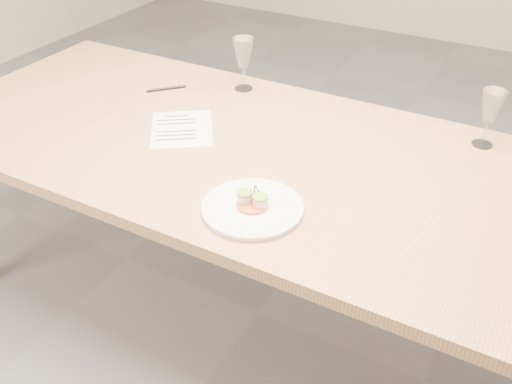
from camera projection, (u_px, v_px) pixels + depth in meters
The scene contains 7 objects.
ground at pixel (258, 313), 2.27m from camera, with size 7.00×7.00×0.00m, color slate.
dining_table at pixel (258, 167), 1.88m from camera, with size 2.40×1.00×0.75m.
dinner_plate at pixel (253, 207), 1.56m from camera, with size 0.28×0.28×0.07m.
recipe_sheet at pixel (182, 129), 1.96m from camera, with size 0.32×0.33×0.00m.
ballpoint_pen at pixel (166, 89), 2.22m from camera, with size 0.11×0.12×0.01m.
wine_glass_0 at pixel (243, 54), 2.15m from camera, with size 0.08×0.08×0.20m.
wine_glass_1 at pixel (491, 108), 1.79m from camera, with size 0.08×0.08×0.19m.
Camera 1 is at (0.77, -1.40, 1.68)m, focal length 40.00 mm.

